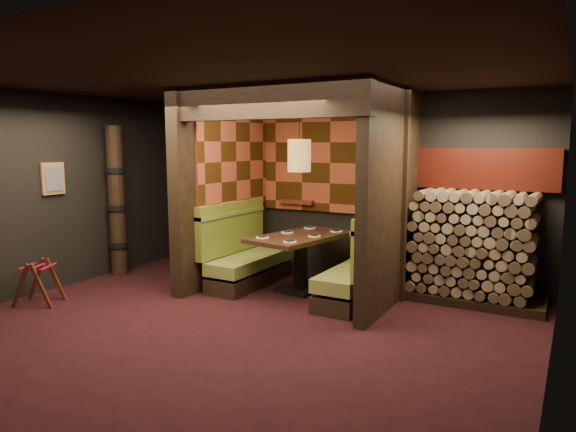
# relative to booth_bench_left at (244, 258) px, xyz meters

# --- Properties ---
(floor) EXTENTS (6.50, 5.50, 0.02)m
(floor) POSITION_rel_booth_bench_left_xyz_m (0.96, -1.65, -0.41)
(floor) COLOR black
(floor) RESTS_ON ground
(ceiling) EXTENTS (6.50, 5.50, 0.02)m
(ceiling) POSITION_rel_booth_bench_left_xyz_m (0.96, -1.65, 2.46)
(ceiling) COLOR black
(ceiling) RESTS_ON ground
(wall_back) EXTENTS (6.50, 0.02, 2.85)m
(wall_back) POSITION_rel_booth_bench_left_xyz_m (0.96, 1.11, 1.02)
(wall_back) COLOR black
(wall_back) RESTS_ON ground
(wall_left) EXTENTS (0.02, 5.50, 2.85)m
(wall_left) POSITION_rel_booth_bench_left_xyz_m (-2.30, -1.65, 1.02)
(wall_left) COLOR black
(wall_left) RESTS_ON ground
(wall_right) EXTENTS (0.02, 5.50, 2.85)m
(wall_right) POSITION_rel_booth_bench_left_xyz_m (4.22, -1.65, 1.02)
(wall_right) COLOR black
(wall_right) RESTS_ON ground
(partition_left) EXTENTS (0.20, 2.20, 2.85)m
(partition_left) POSITION_rel_booth_bench_left_xyz_m (-0.39, -0.00, 1.02)
(partition_left) COLOR black
(partition_left) RESTS_ON floor
(partition_right) EXTENTS (0.15, 2.10, 2.85)m
(partition_right) POSITION_rel_booth_bench_left_xyz_m (2.26, 0.05, 1.02)
(partition_right) COLOR black
(partition_right) RESTS_ON floor
(header_beam) EXTENTS (2.85, 0.18, 0.44)m
(header_beam) POSITION_rel_booth_bench_left_xyz_m (0.94, -0.95, 2.23)
(header_beam) COLOR black
(header_beam) RESTS_ON partition_left
(tapa_back_panel) EXTENTS (2.40, 0.06, 1.55)m
(tapa_back_panel) POSITION_rel_booth_bench_left_xyz_m (0.94, 1.06, 1.42)
(tapa_back_panel) COLOR #A84529
(tapa_back_panel) RESTS_ON wall_back
(tapa_side_panel) EXTENTS (0.04, 1.85, 1.45)m
(tapa_side_panel) POSITION_rel_booth_bench_left_xyz_m (-0.27, 0.17, 1.45)
(tapa_side_panel) COLOR #A84529
(tapa_side_panel) RESTS_ON partition_left
(lacquer_shelf) EXTENTS (0.60, 0.12, 0.07)m
(lacquer_shelf) POSITION_rel_booth_bench_left_xyz_m (0.36, 1.00, 0.78)
(lacquer_shelf) COLOR maroon
(lacquer_shelf) RESTS_ON wall_back
(booth_bench_left) EXTENTS (0.68, 1.60, 1.14)m
(booth_bench_left) POSITION_rel_booth_bench_left_xyz_m (0.00, 0.00, 0.00)
(booth_bench_left) COLOR black
(booth_bench_left) RESTS_ON floor
(booth_bench_right) EXTENTS (0.68, 1.60, 1.14)m
(booth_bench_right) POSITION_rel_booth_bench_left_xyz_m (1.89, 0.00, 0.00)
(booth_bench_right) COLOR black
(booth_bench_right) RESTS_ON floor
(dining_table) EXTENTS (1.11, 1.69, 0.83)m
(dining_table) POSITION_rel_booth_bench_left_xyz_m (0.94, 0.06, 0.19)
(dining_table) COLOR black
(dining_table) RESTS_ON floor
(place_settings) EXTENTS (0.85, 1.32, 0.03)m
(place_settings) POSITION_rel_booth_bench_left_xyz_m (0.94, 0.06, 0.44)
(place_settings) COLOR white
(place_settings) RESTS_ON dining_table
(pendant_lamp) EXTENTS (0.32, 0.32, 1.12)m
(pendant_lamp) POSITION_rel_booth_bench_left_xyz_m (0.94, 0.01, 1.56)
(pendant_lamp) COLOR olive
(pendant_lamp) RESTS_ON ceiling
(framed_picture) EXTENTS (0.05, 0.36, 0.46)m
(framed_picture) POSITION_rel_booth_bench_left_xyz_m (-2.25, -1.55, 1.22)
(framed_picture) COLOR #9B6C3F
(framed_picture) RESTS_ON wall_left
(luggage_rack) EXTENTS (0.69, 0.61, 0.62)m
(luggage_rack) POSITION_rel_booth_bench_left_xyz_m (-1.81, -2.18, -0.09)
(luggage_rack) COLOR #421A0D
(luggage_rack) RESTS_ON floor
(totem_column) EXTENTS (0.31, 0.31, 2.40)m
(totem_column) POSITION_rel_booth_bench_left_xyz_m (-2.09, -0.55, 0.79)
(totem_column) COLOR black
(totem_column) RESTS_ON floor
(firewood_stack) EXTENTS (1.73, 0.70, 1.50)m
(firewood_stack) POSITION_rel_booth_bench_left_xyz_m (3.25, 0.70, 0.35)
(firewood_stack) COLOR black
(firewood_stack) RESTS_ON floor
(mosaic_header) EXTENTS (1.83, 0.10, 0.56)m
(mosaic_header) POSITION_rel_booth_bench_left_xyz_m (3.25, 1.03, 1.38)
(mosaic_header) COLOR maroon
(mosaic_header) RESTS_ON wall_back
(bay_front_post) EXTENTS (0.08, 0.08, 2.85)m
(bay_front_post) POSITION_rel_booth_bench_left_xyz_m (2.35, 0.31, 1.02)
(bay_front_post) COLOR black
(bay_front_post) RESTS_ON floor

